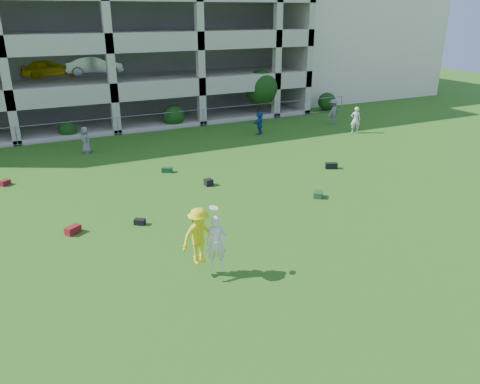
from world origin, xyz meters
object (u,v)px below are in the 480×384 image
bystander_e (356,120)px  crate_d (209,182)px  stucco_building (329,39)px  bystander_d (259,122)px  frisbee_contest (203,238)px  bystander_f (333,112)px  bystander_c (85,140)px  parking_garage (85,33)px

bystander_e → crate_d: size_ratio=4.94×
stucco_building → bystander_d: bearing=-138.7°
bystander_e → frisbee_contest: frisbee_contest is taller
bystander_e → bystander_f: bearing=-66.6°
bystander_f → frisbee_contest: (-15.98, -14.98, 0.38)m
crate_d → frisbee_contest: (-3.16, -7.22, 1.12)m
bystander_c → parking_garage: size_ratio=0.05×
frisbee_contest → parking_garage: bearing=86.8°
bystander_d → parking_garage: size_ratio=0.05×
bystander_c → stucco_building: bearing=88.2°
crate_d → parking_garage: bearing=94.7°
bystander_d → bystander_f: size_ratio=0.87×
crate_d → parking_garage: parking_garage is taller
bystander_f → frisbee_contest: 21.91m
stucco_building → bystander_d: size_ratio=10.33×
frisbee_contest → parking_garage: 27.72m
bystander_d → bystander_e: bearing=112.9°
bystander_c → bystander_f: bearing=61.7°
stucco_building → frisbee_contest: (-24.54, -27.56, -3.73)m
bystander_d → crate_d: bystander_d is taller
stucco_building → bystander_f: (-8.55, -12.59, -4.11)m
bystander_c → parking_garage: 13.41m
bystander_e → frisbee_contest: size_ratio=0.87×
bystander_c → crate_d: (4.17, -7.96, -0.61)m
bystander_e → frisbee_contest: bearing=66.4°
bystander_c → bystander_e: bearing=52.3°
bystander_d → parking_garage: 15.98m
bystander_c → frisbee_contest: bearing=-23.8°
parking_garage → bystander_d: bearing=-56.3°
stucco_building → frisbee_contest: 37.09m
bystander_d → parking_garage: bearing=-100.1°
bystander_d → bystander_f: bystander_f is taller
stucco_building → bystander_d: 19.93m
stucco_building → parking_garage: (-23.01, -0.30, 1.01)m
bystander_f → frisbee_contest: bearing=18.8°
frisbee_contest → parking_garage: size_ratio=0.07×
stucco_building → parking_garage: size_ratio=0.53×
stucco_building → bystander_d: (-14.63, -12.85, -4.23)m
crate_d → bystander_e: bearing=21.6°
bystander_d → frisbee_contest: frisbee_contest is taller
bystander_e → crate_d: (-12.57, -4.98, -0.71)m
stucco_building → bystander_f: stucco_building is taller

